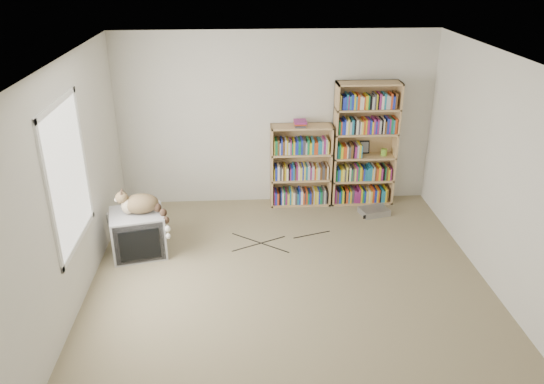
{
  "coord_description": "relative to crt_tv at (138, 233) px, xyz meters",
  "views": [
    {
      "loc": [
        -0.51,
        -4.79,
        3.43
      ],
      "look_at": [
        -0.15,
        1.0,
        0.8
      ],
      "focal_mm": 35.0,
      "sensor_mm": 36.0,
      "label": 1
    }
  ],
  "objects": [
    {
      "name": "framed_print",
      "position": [
        3.1,
        1.4,
        0.56
      ],
      "size": [
        0.14,
        0.05,
        0.19
      ],
      "primitive_type": "cube",
      "rotation": [
        -0.17,
        0.0,
        0.0
      ],
      "color": "black",
      "rests_on": "bookcase_tall"
    },
    {
      "name": "dvd_player",
      "position": [
        3.18,
        0.86,
        -0.23
      ],
      "size": [
        0.45,
        0.37,
        0.09
      ],
      "primitive_type": "cube",
      "rotation": [
        0.0,
        0.0,
        0.24
      ],
      "color": "#9E9EA3",
      "rests_on": "floor"
    },
    {
      "name": "wall_right",
      "position": [
        4.05,
        -1.04,
        0.98
      ],
      "size": [
        0.02,
        5.0,
        2.5
      ],
      "primitive_type": "cube",
      "color": "beige",
      "rests_on": "floor"
    },
    {
      "name": "wall_outlet",
      "position": [
        -0.44,
        0.34,
        0.05
      ],
      "size": [
        0.01,
        0.08,
        0.13
      ],
      "primitive_type": "cube",
      "color": "silver",
      "rests_on": "wall_left"
    },
    {
      "name": "book_stack",
      "position": [
        2.14,
        1.3,
        0.97
      ],
      "size": [
        0.18,
        0.24,
        0.08
      ],
      "primitive_type": "cube",
      "color": "#CD451B",
      "rests_on": "bookcase_short"
    },
    {
      "name": "ceiling",
      "position": [
        1.8,
        -1.04,
        2.23
      ],
      "size": [
        4.5,
        5.0,
        0.02
      ],
      "primitive_type": "cube",
      "color": "white",
      "rests_on": "wall_back"
    },
    {
      "name": "crt_tv",
      "position": [
        0.0,
        0.0,
        0.0
      ],
      "size": [
        0.74,
        0.69,
        0.55
      ],
      "rotation": [
        0.0,
        0.0,
        0.22
      ],
      "color": "#9C9C9F",
      "rests_on": "floor"
    },
    {
      "name": "bookcase_tall",
      "position": [
        3.07,
        1.32,
        0.58
      ],
      "size": [
        0.9,
        0.3,
        1.81
      ],
      "color": "tan",
      "rests_on": "floor"
    },
    {
      "name": "wall_back",
      "position": [
        1.8,
        1.46,
        0.98
      ],
      "size": [
        4.5,
        0.02,
        2.5
      ],
      "primitive_type": "cube",
      "color": "beige",
      "rests_on": "floor"
    },
    {
      "name": "floor",
      "position": [
        1.8,
        -1.04,
        -0.27
      ],
      "size": [
        4.5,
        5.0,
        0.01
      ],
      "primitive_type": "cube",
      "color": "gray",
      "rests_on": "ground"
    },
    {
      "name": "bookcase_short",
      "position": [
        2.15,
        1.32,
        0.27
      ],
      "size": [
        0.88,
        0.3,
        1.2
      ],
      "color": "tan",
      "rests_on": "floor"
    },
    {
      "name": "green_mug",
      "position": [
        3.36,
        1.3,
        0.51
      ],
      "size": [
        0.09,
        0.09,
        0.1
      ],
      "primitive_type": "cylinder",
      "color": "#78B233",
      "rests_on": "bookcase_tall"
    },
    {
      "name": "floor_cables",
      "position": [
        1.93,
        0.18,
        -0.27
      ],
      "size": [
        1.2,
        0.7,
        0.01
      ],
      "primitive_type": null,
      "color": "black",
      "rests_on": "floor"
    },
    {
      "name": "wall_left",
      "position": [
        -0.45,
        -1.04,
        0.98
      ],
      "size": [
        0.02,
        5.0,
        2.5
      ],
      "primitive_type": "cube",
      "color": "beige",
      "rests_on": "floor"
    },
    {
      "name": "cat",
      "position": [
        0.11,
        -0.03,
        0.36
      ],
      "size": [
        0.67,
        0.47,
        0.52
      ],
      "rotation": [
        0.0,
        0.0,
        0.13
      ],
      "color": "#352816",
      "rests_on": "crt_tv"
    },
    {
      "name": "window",
      "position": [
        -0.44,
        -0.84,
        1.13
      ],
      "size": [
        0.02,
        1.22,
        1.52
      ],
      "primitive_type": "cube",
      "color": "white",
      "rests_on": "wall_left"
    },
    {
      "name": "wall_front",
      "position": [
        1.8,
        -3.54,
        0.98
      ],
      "size": [
        4.5,
        0.02,
        2.5
      ],
      "primitive_type": "cube",
      "color": "beige",
      "rests_on": "floor"
    }
  ]
}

